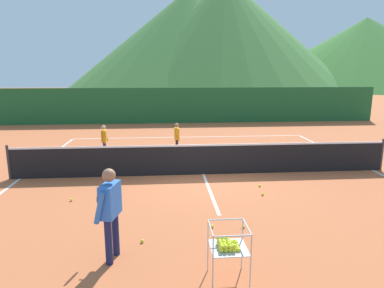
% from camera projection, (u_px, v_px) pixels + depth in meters
% --- Properties ---
extents(ground_plane, '(120.00, 120.00, 0.00)m').
position_uv_depth(ground_plane, '(203.00, 174.00, 10.80)').
color(ground_plane, '#BC6038').
extents(line_baseline_far, '(11.23, 0.08, 0.01)m').
position_uv_depth(line_baseline_far, '(189.00, 137.00, 16.89)').
color(line_baseline_far, white).
rests_on(line_baseline_far, ground).
extents(line_sideline_west, '(0.08, 12.31, 0.01)m').
position_uv_depth(line_sideline_west, '(20.00, 179.00, 10.34)').
color(line_sideline_west, white).
rests_on(line_sideline_west, ground).
extents(line_sideline_east, '(0.08, 12.31, 0.01)m').
position_uv_depth(line_sideline_east, '(372.00, 170.00, 11.25)').
color(line_sideline_east, white).
rests_on(line_sideline_east, ground).
extents(line_service_center, '(0.08, 6.32, 0.01)m').
position_uv_depth(line_service_center, '(203.00, 174.00, 10.80)').
color(line_service_center, white).
rests_on(line_service_center, ground).
extents(tennis_net, '(11.86, 0.08, 1.05)m').
position_uv_depth(tennis_net, '(203.00, 159.00, 10.69)').
color(tennis_net, '#333338').
rests_on(tennis_net, ground).
extents(instructor, '(0.44, 0.81, 1.64)m').
position_uv_depth(instructor, '(110.00, 206.00, 5.73)').
color(instructor, '#191E4C').
rests_on(instructor, ground).
extents(student_0, '(0.22, 0.50, 1.24)m').
position_uv_depth(student_0, '(104.00, 138.00, 12.74)').
color(student_0, navy).
rests_on(student_0, ground).
extents(student_1, '(0.22, 0.50, 1.26)m').
position_uv_depth(student_1, '(177.00, 136.00, 13.15)').
color(student_1, black).
rests_on(student_1, ground).
extents(ball_cart, '(0.58, 0.58, 0.90)m').
position_uv_depth(ball_cart, '(228.00, 245.00, 5.21)').
color(ball_cart, '#B7B7BC').
rests_on(ball_cart, ground).
extents(tennis_ball_0, '(0.07, 0.07, 0.07)m').
position_uv_depth(tennis_ball_0, '(212.00, 226.00, 7.11)').
color(tennis_ball_0, yellow).
rests_on(tennis_ball_0, ground).
extents(tennis_ball_1, '(0.07, 0.07, 0.07)m').
position_uv_depth(tennis_ball_1, '(243.00, 227.00, 7.09)').
color(tennis_ball_1, yellow).
rests_on(tennis_ball_1, ground).
extents(tennis_ball_2, '(0.07, 0.07, 0.07)m').
position_uv_depth(tennis_ball_2, '(142.00, 241.00, 6.49)').
color(tennis_ball_2, yellow).
rests_on(tennis_ball_2, ground).
extents(tennis_ball_3, '(0.07, 0.07, 0.07)m').
position_uv_depth(tennis_ball_3, '(263.00, 194.00, 8.96)').
color(tennis_ball_3, yellow).
rests_on(tennis_ball_3, ground).
extents(tennis_ball_4, '(0.07, 0.07, 0.07)m').
position_uv_depth(tennis_ball_4, '(260.00, 186.00, 9.63)').
color(tennis_ball_4, yellow).
rests_on(tennis_ball_4, ground).
extents(tennis_ball_6, '(0.07, 0.07, 0.07)m').
position_uv_depth(tennis_ball_6, '(71.00, 200.00, 8.57)').
color(tennis_ball_6, yellow).
rests_on(tennis_ball_6, ground).
extents(windscreen_fence, '(24.71, 0.08, 2.21)m').
position_uv_depth(windscreen_fence, '(183.00, 105.00, 21.29)').
color(windscreen_fence, '#1E5B2D').
rests_on(windscreen_fence, ground).
extents(hill_0, '(45.97, 45.97, 18.42)m').
position_uv_depth(hill_0, '(190.00, 39.00, 65.40)').
color(hill_0, '#427A38').
rests_on(hill_0, ground).
extents(hill_1, '(45.69, 45.69, 19.93)m').
position_uv_depth(hill_1, '(225.00, 34.00, 63.24)').
color(hill_1, '#427A38').
rests_on(hill_1, ground).
extents(hill_2, '(46.46, 46.46, 13.28)m').
position_uv_depth(hill_2, '(364.00, 53.00, 66.42)').
color(hill_2, '#38702D').
rests_on(hill_2, ground).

